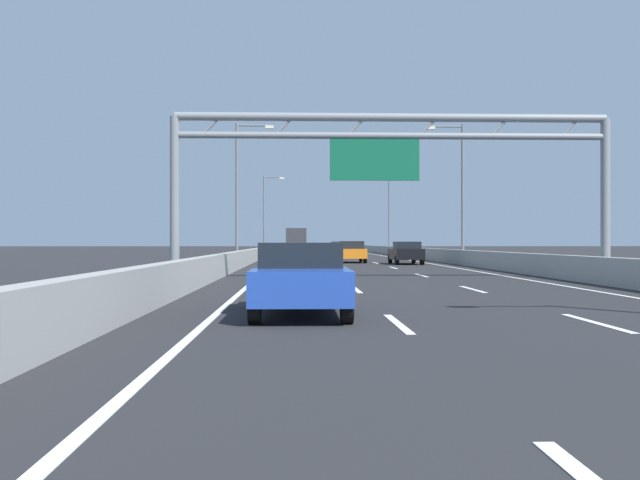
{
  "coord_description": "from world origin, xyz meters",
  "views": [
    {
      "loc": [
        -3.6,
        -0.12,
        1.48
      ],
      "look_at": [
        -1.21,
        74.6,
        1.65
      ],
      "focal_mm": 39.67,
      "sensor_mm": 36.0,
      "label": 1
    }
  ],
  "objects_px": {
    "black_car": "(406,253)",
    "orange_car": "(351,252)",
    "sign_gantry": "(390,153)",
    "streetlamp_right_mid": "(459,184)",
    "streetlamp_right_far": "(387,210)",
    "green_car": "(296,246)",
    "streetlamp_left_far": "(266,210)",
    "box_truck": "(296,240)",
    "silver_car": "(296,246)",
    "streetlamp_left_mid": "(240,184)",
    "yellow_car": "(335,245)",
    "blue_car": "(300,277)"
  },
  "relations": [
    {
      "from": "blue_car",
      "to": "box_truck",
      "type": "height_order",
      "value": "box_truck"
    },
    {
      "from": "yellow_car",
      "to": "blue_car",
      "type": "bearing_deg",
      "value": -93.4
    },
    {
      "from": "black_car",
      "to": "blue_car",
      "type": "distance_m",
      "value": 32.44
    },
    {
      "from": "silver_car",
      "to": "streetlamp_left_far",
      "type": "bearing_deg",
      "value": -97.07
    },
    {
      "from": "streetlamp_right_mid",
      "to": "box_truck",
      "type": "distance_m",
      "value": 40.52
    },
    {
      "from": "black_car",
      "to": "yellow_car",
      "type": "distance_m",
      "value": 88.07
    },
    {
      "from": "blue_car",
      "to": "box_truck",
      "type": "relative_size",
      "value": 0.52
    },
    {
      "from": "silver_car",
      "to": "blue_car",
      "type": "xyz_separation_m",
      "value": [
        0.25,
        -101.75,
        0.0
      ]
    },
    {
      "from": "black_car",
      "to": "orange_car",
      "type": "xyz_separation_m",
      "value": [
        -3.32,
        3.59,
        0.02
      ]
    },
    {
      "from": "streetlamp_right_far",
      "to": "black_car",
      "type": "bearing_deg",
      "value": -95.58
    },
    {
      "from": "streetlamp_right_mid",
      "to": "streetlamp_left_far",
      "type": "height_order",
      "value": "same"
    },
    {
      "from": "streetlamp_right_far",
      "to": "box_truck",
      "type": "relative_size",
      "value": 1.07
    },
    {
      "from": "sign_gantry",
      "to": "streetlamp_right_far",
      "type": "relative_size",
      "value": 1.77
    },
    {
      "from": "streetlamp_right_far",
      "to": "blue_car",
      "type": "xyz_separation_m",
      "value": [
        -11.01,
        -72.09,
        -4.64
      ]
    },
    {
      "from": "streetlamp_right_far",
      "to": "black_car",
      "type": "relative_size",
      "value": 2.17
    },
    {
      "from": "sign_gantry",
      "to": "streetlamp_right_mid",
      "type": "distance_m",
      "value": 22.53
    },
    {
      "from": "yellow_car",
      "to": "green_car",
      "type": "bearing_deg",
      "value": -136.12
    },
    {
      "from": "sign_gantry",
      "to": "green_car",
      "type": "relative_size",
      "value": 3.76
    },
    {
      "from": "streetlamp_right_mid",
      "to": "streetlamp_right_far",
      "type": "xyz_separation_m",
      "value": [
        0.0,
        38.65,
        0.0
      ]
    },
    {
      "from": "streetlamp_right_far",
      "to": "box_truck",
      "type": "height_order",
      "value": "streetlamp_right_far"
    },
    {
      "from": "streetlamp_left_far",
      "to": "box_truck",
      "type": "bearing_deg",
      "value": 1.77
    },
    {
      "from": "streetlamp_left_far",
      "to": "orange_car",
      "type": "distance_m",
      "value": 37.9
    },
    {
      "from": "sign_gantry",
      "to": "blue_car",
      "type": "xyz_separation_m",
      "value": [
        -3.45,
        -12.23,
        -4.11
      ]
    },
    {
      "from": "yellow_car",
      "to": "black_car",
      "type": "bearing_deg",
      "value": -90.03
    },
    {
      "from": "streetlamp_left_mid",
      "to": "black_car",
      "type": "height_order",
      "value": "streetlamp_left_mid"
    },
    {
      "from": "black_car",
      "to": "box_truck",
      "type": "bearing_deg",
      "value": 100.17
    },
    {
      "from": "orange_car",
      "to": "box_truck",
      "type": "distance_m",
      "value": 37.17
    },
    {
      "from": "silver_car",
      "to": "orange_car",
      "type": "relative_size",
      "value": 1.01
    },
    {
      "from": "silver_car",
      "to": "streetlamp_left_mid",
      "type": "bearing_deg",
      "value": -93.08
    },
    {
      "from": "orange_car",
      "to": "box_truck",
      "type": "xyz_separation_m",
      "value": [
        -3.95,
        36.95,
        0.91
      ]
    },
    {
      "from": "streetlamp_left_far",
      "to": "silver_car",
      "type": "distance_m",
      "value": 30.24
    },
    {
      "from": "streetlamp_right_far",
      "to": "silver_car",
      "type": "height_order",
      "value": "streetlamp_right_far"
    },
    {
      "from": "sign_gantry",
      "to": "black_car",
      "type": "xyz_separation_m",
      "value": [
        3.6,
        19.44,
        -4.1
      ]
    },
    {
      "from": "streetlamp_left_mid",
      "to": "silver_car",
      "type": "height_order",
      "value": "streetlamp_left_mid"
    },
    {
      "from": "green_car",
      "to": "box_truck",
      "type": "bearing_deg",
      "value": -89.94
    },
    {
      "from": "streetlamp_left_far",
      "to": "blue_car",
      "type": "distance_m",
      "value": 72.35
    },
    {
      "from": "box_truck",
      "to": "yellow_car",
      "type": "bearing_deg",
      "value": 81.24
    },
    {
      "from": "streetlamp_right_far",
      "to": "yellow_car",
      "type": "relative_size",
      "value": 2.18
    },
    {
      "from": "silver_car",
      "to": "green_car",
      "type": "relative_size",
      "value": 0.98
    },
    {
      "from": "sign_gantry",
      "to": "green_car",
      "type": "distance_m",
      "value": 100.58
    },
    {
      "from": "sign_gantry",
      "to": "silver_car",
      "type": "height_order",
      "value": "sign_gantry"
    },
    {
      "from": "streetlamp_left_far",
      "to": "streetlamp_right_far",
      "type": "xyz_separation_m",
      "value": [
        14.93,
        0.0,
        0.0
      ]
    },
    {
      "from": "sign_gantry",
      "to": "streetlamp_left_mid",
      "type": "height_order",
      "value": "streetlamp_left_mid"
    },
    {
      "from": "silver_car",
      "to": "black_car",
      "type": "bearing_deg",
      "value": -84.05
    },
    {
      "from": "streetlamp_right_far",
      "to": "silver_car",
      "type": "bearing_deg",
      "value": 110.78
    },
    {
      "from": "sign_gantry",
      "to": "orange_car",
      "type": "xyz_separation_m",
      "value": [
        0.28,
        23.03,
        -4.08
      ]
    },
    {
      "from": "streetlamp_left_far",
      "to": "blue_car",
      "type": "relative_size",
      "value": 2.05
    },
    {
      "from": "blue_car",
      "to": "sign_gantry",
      "type": "bearing_deg",
      "value": 74.23
    },
    {
      "from": "streetlamp_right_mid",
      "to": "yellow_car",
      "type": "height_order",
      "value": "streetlamp_right_mid"
    },
    {
      "from": "sign_gantry",
      "to": "streetlamp_right_mid",
      "type": "xyz_separation_m",
      "value": [
        7.55,
        21.22,
        0.54
      ]
    }
  ]
}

